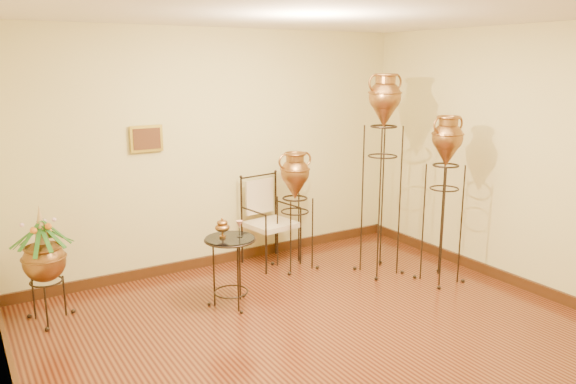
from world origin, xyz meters
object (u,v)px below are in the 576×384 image
amphora_mid (444,199)px  side_table (230,270)px  planter_urn (44,256)px  armchair (271,221)px  amphora_tall (382,173)px

amphora_mid → side_table: 2.45m
planter_urn → armchair: bearing=5.9°
amphora_mid → planter_urn: size_ratio=1.63×
amphora_tall → amphora_mid: size_ratio=1.23×
amphora_tall → planter_urn: amphora_tall is taller
amphora_mid → planter_urn: (-3.93, 1.20, -0.30)m
amphora_tall → side_table: size_ratio=2.56×
amphora_tall → armchair: size_ratio=2.14×
amphora_tall → planter_urn: size_ratio=2.00×
armchair → side_table: armchair is taller
side_table → amphora_tall: bearing=-1.4°
armchair → amphora_tall: bearing=-52.1°
amphora_tall → planter_urn: bearing=169.8°
amphora_mid → side_table: size_ratio=2.08×
amphora_tall → armchair: amphora_tall is taller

